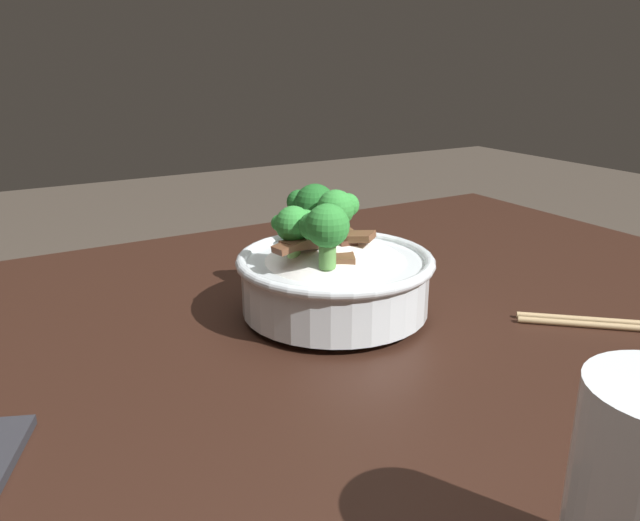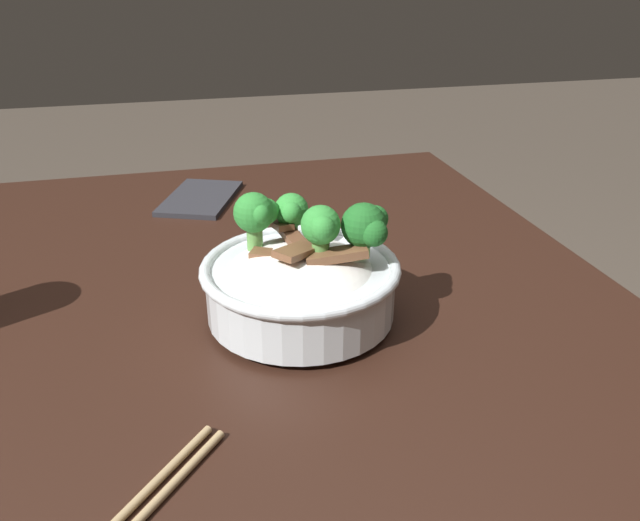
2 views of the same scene
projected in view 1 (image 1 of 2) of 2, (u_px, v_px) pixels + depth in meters
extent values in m
cube|color=black|center=(384.00, 372.00, 0.61)|extent=(1.15, 0.97, 0.05)
cube|color=black|center=(457.00, 392.00, 1.31)|extent=(0.07, 0.07, 0.71)
cylinder|color=silver|center=(332.00, 313.00, 0.68)|extent=(0.08, 0.08, 0.01)
cylinder|color=silver|center=(332.00, 285.00, 0.67)|extent=(0.20, 0.20, 0.06)
torus|color=silver|center=(333.00, 261.00, 0.66)|extent=(0.21, 0.21, 0.01)
ellipsoid|color=white|center=(332.00, 272.00, 0.66)|extent=(0.16, 0.16, 0.07)
cube|color=brown|center=(296.00, 243.00, 0.62)|extent=(0.05, 0.03, 0.01)
cube|color=brown|center=(339.00, 230.00, 0.69)|extent=(0.03, 0.07, 0.02)
cube|color=brown|center=(344.00, 237.00, 0.66)|extent=(0.06, 0.07, 0.01)
cube|color=brown|center=(311.00, 243.00, 0.64)|extent=(0.07, 0.03, 0.02)
cube|color=#563323|center=(337.00, 240.00, 0.67)|extent=(0.02, 0.06, 0.01)
cube|color=brown|center=(344.00, 255.00, 0.63)|extent=(0.04, 0.05, 0.01)
cylinder|color=#7AB256|center=(294.00, 247.00, 0.63)|extent=(0.01, 0.01, 0.02)
sphere|color=green|center=(293.00, 224.00, 0.62)|extent=(0.04, 0.04, 0.04)
sphere|color=green|center=(306.00, 221.00, 0.63)|extent=(0.02, 0.02, 0.02)
sphere|color=green|center=(279.00, 223.00, 0.63)|extent=(0.02, 0.02, 0.02)
cylinder|color=#5B9947|center=(327.00, 254.00, 0.60)|extent=(0.02, 0.02, 0.03)
sphere|color=#2D8433|center=(328.00, 226.00, 0.59)|extent=(0.04, 0.04, 0.04)
sphere|color=#2D8433|center=(338.00, 219.00, 0.60)|extent=(0.02, 0.02, 0.02)
sphere|color=#2D8433|center=(313.00, 226.00, 0.60)|extent=(0.03, 0.03, 0.03)
cylinder|color=#6BA84C|center=(315.00, 226.00, 0.71)|extent=(0.02, 0.02, 0.02)
sphere|color=#1E6023|center=(315.00, 204.00, 0.70)|extent=(0.05, 0.05, 0.05)
sphere|color=#1E6023|center=(325.00, 204.00, 0.72)|extent=(0.03, 0.03, 0.03)
sphere|color=#1E6023|center=(302.00, 202.00, 0.71)|extent=(0.03, 0.03, 0.03)
cylinder|color=#5B9947|center=(336.00, 233.00, 0.67)|extent=(0.02, 0.02, 0.03)
sphere|color=green|center=(336.00, 208.00, 0.67)|extent=(0.04, 0.04, 0.04)
sphere|color=green|center=(348.00, 205.00, 0.67)|extent=(0.03, 0.03, 0.03)
sphere|color=green|center=(327.00, 209.00, 0.67)|extent=(0.02, 0.02, 0.02)
cylinder|color=tan|center=(626.00, 327.00, 0.64)|extent=(0.17, 0.15, 0.01)
cylinder|color=tan|center=(623.00, 322.00, 0.65)|extent=(0.17, 0.15, 0.01)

